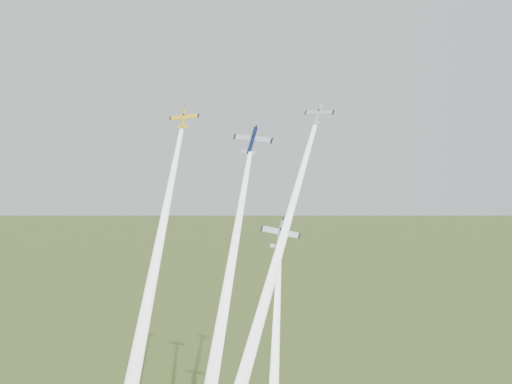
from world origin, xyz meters
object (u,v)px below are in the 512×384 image
(plane_silver_right, at_px, (318,114))
(plane_silver_low, at_px, (280,234))
(plane_yellow, at_px, (184,118))
(plane_navy, at_px, (252,140))

(plane_silver_right, bearing_deg, plane_silver_low, -101.57)
(plane_silver_right, bearing_deg, plane_yellow, -158.55)
(plane_silver_right, relative_size, plane_silver_low, 0.83)
(plane_yellow, height_order, plane_navy, plane_yellow)
(plane_silver_low, bearing_deg, plane_silver_right, 55.25)
(plane_navy, xyz_separation_m, plane_silver_right, (14.18, 3.39, 5.82))
(plane_navy, height_order, plane_silver_low, plane_navy)
(plane_navy, distance_m, plane_silver_low, 21.59)
(plane_navy, relative_size, plane_silver_low, 1.05)
(plane_silver_right, xyz_separation_m, plane_silver_low, (-7.88, -10.91, -25.04))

